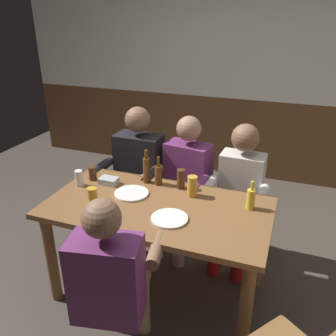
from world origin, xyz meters
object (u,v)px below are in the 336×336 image
at_px(person_2, 239,190).
at_px(plate_1, 170,218).
at_px(condiment_caddy, 109,181).
at_px(plate_0, 132,193).
at_px(person_3, 112,278).
at_px(pint_glass_1, 192,186).
at_px(pint_glass_3, 93,196).
at_px(dining_table, 158,220).
at_px(pint_glass_2, 79,178).
at_px(bottle_1, 158,175).
at_px(bottle_0, 251,198).
at_px(person_1, 184,180).
at_px(bottle_2, 147,169).
at_px(pint_glass_4, 93,173).
at_px(pint_glass_0, 181,179).
at_px(person_0, 136,169).

height_order(person_2, plate_1, person_2).
distance_m(condiment_caddy, plate_0, 0.26).
height_order(person_3, pint_glass_1, person_3).
bearing_deg(plate_0, pint_glass_3, -130.54).
relative_size(dining_table, pint_glass_2, 12.57).
height_order(person_2, plate_0, person_2).
distance_m(person_2, pint_glass_3, 1.18).
distance_m(plate_1, bottle_1, 0.52).
distance_m(plate_1, bottle_0, 0.57).
xyz_separation_m(person_1, bottle_2, (-0.20, -0.33, 0.21)).
xyz_separation_m(person_3, bottle_0, (0.62, 0.82, 0.19)).
xyz_separation_m(dining_table, bottle_2, (-0.21, 0.30, 0.23)).
height_order(plate_0, pint_glass_4, pint_glass_4).
distance_m(person_2, person_3, 1.35).
bearing_deg(plate_0, pint_glass_4, 163.47).
relative_size(person_2, condiment_caddy, 8.51).
bearing_deg(pint_glass_2, plate_1, -14.91).
bearing_deg(bottle_1, bottle_0, -9.74).
relative_size(plate_1, pint_glass_3, 1.95).
distance_m(person_2, condiment_caddy, 1.05).
bearing_deg(pint_glass_1, dining_table, -130.80).
bearing_deg(bottle_2, pint_glass_4, -165.78).
bearing_deg(person_1, bottle_1, 83.31).
distance_m(dining_table, pint_glass_3, 0.48).
distance_m(person_2, pint_glass_1, 0.53).
height_order(pint_glass_0, pint_glass_2, pint_glass_0).
bearing_deg(pint_glass_4, person_3, -53.75).
xyz_separation_m(person_3, pint_glass_2, (-0.66, 0.72, 0.18)).
xyz_separation_m(plate_1, bottle_1, (-0.25, 0.44, 0.08)).
xyz_separation_m(bottle_1, pint_glass_4, (-0.52, -0.10, -0.03)).
bearing_deg(person_1, bottle_2, 68.79).
height_order(person_2, pint_glass_1, person_2).
bearing_deg(person_0, bottle_1, 137.10).
distance_m(condiment_caddy, pint_glass_4, 0.16).
xyz_separation_m(plate_1, bottle_2, (-0.35, 0.45, 0.10)).
height_order(dining_table, pint_glass_3, pint_glass_3).
relative_size(person_1, person_3, 1.03).
bearing_deg(plate_1, condiment_caddy, 152.73).
relative_size(person_1, bottle_2, 4.50).
distance_m(person_2, bottle_0, 0.51).
bearing_deg(plate_1, person_1, 101.23).
xyz_separation_m(person_0, bottle_0, (1.07, -0.47, 0.15)).
xyz_separation_m(bottle_0, bottle_2, (-0.82, 0.13, 0.03)).
bearing_deg(bottle_1, plate_0, -119.70).
xyz_separation_m(person_2, pint_glass_1, (-0.27, -0.41, 0.18)).
bearing_deg(pint_glass_2, pint_glass_1, 9.40).
bearing_deg(pint_glass_3, person_2, 40.86).
distance_m(person_1, pint_glass_4, 0.77).
xyz_separation_m(pint_glass_0, pint_glass_1, (0.12, -0.09, 0.00)).
bearing_deg(bottle_0, plate_1, -145.38).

